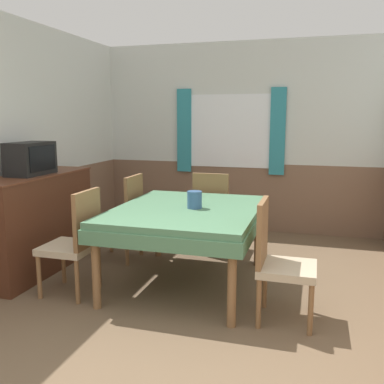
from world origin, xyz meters
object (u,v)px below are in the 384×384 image
Objects in this scene: vase at (195,200)px; chair_left_far at (124,215)px; chair_head_window at (213,210)px; dining_table at (187,218)px; chair_left_near at (76,240)px; chair_right_near at (278,258)px; tv at (31,159)px; sideboard at (37,222)px.

chair_left_far is at bearing 152.18° from vase.
vase is (0.07, -1.05, 0.33)m from chair_head_window.
dining_table is at bearing 174.05° from vase.
chair_left_far is at bearing 0.00° from chair_left_near.
chair_head_window is at bearing -30.02° from chair_left_near.
chair_right_near and chair_left_far have the same top height.
chair_right_near is (0.89, -0.50, -0.15)m from dining_table.
chair_head_window and chair_left_near have the same top height.
tv reaches higher than dining_table.
chair_left_near reaches higher than dining_table.
tv reaches higher than chair_left_far.
chair_left_near is at bearing -152.91° from vase.
sideboard reaches higher than vase.
chair_right_near is at bearing -29.38° from dining_table.
chair_head_window is 1.04m from chair_left_far.
dining_table is 1.12× the size of sideboard.
chair_head_window is 1.93× the size of tv.
vase is (0.97, -0.51, 0.33)m from chair_left_far.
sideboard reaches higher than chair_head_window.
chair_head_window is at bearing -149.98° from chair_right_near.
chair_right_near is 5.98× the size of vase.
chair_left_far reaches higher than vase.
chair_head_window is 1.78m from chair_right_near.
chair_right_near is 2.53m from sideboard.
chair_left_near is at bearing -150.62° from dining_table.
vase is at bearing -117.82° from chair_left_far.
sideboard is 9.12× the size of vase.
chair_left_far is 5.98× the size of vase.
chair_left_near and chair_left_far have the same top height.
chair_right_near is 1.93× the size of tv.
sideboard is (-1.60, -1.12, 0.01)m from chair_head_window.
chair_left_far is at bearing 150.62° from dining_table.
chair_left_far is 1.14m from vase.
tv is at bearing -176.06° from dining_table.
sideboard is at bearing -99.67° from chair_right_near.
chair_left_near is 0.83m from sideboard.
dining_table is 1.71× the size of chair_right_near.
chair_right_near is at bearing -119.38° from chair_left_far.
sideboard is 1.71m from vase.
dining_table is 1.03m from chair_left_near.
chair_right_near is at bearing -9.67° from sideboard.
dining_table is at bearing -119.38° from chair_left_far.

